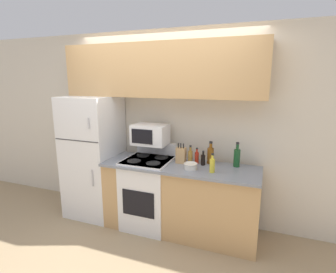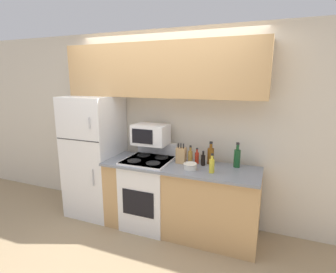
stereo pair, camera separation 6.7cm
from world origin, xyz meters
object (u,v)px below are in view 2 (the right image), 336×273
(bottle_hot_sauce, at_px, (197,157))
(stove, at_px, (149,191))
(bowl, at_px, (190,166))
(microwave, at_px, (151,134))
(refrigerator, at_px, (95,156))
(bottle_cooking_spray, at_px, (212,165))
(bottle_soy_sauce, at_px, (203,160))
(knife_block, at_px, (181,155))
(bottle_whiskey, at_px, (211,155))
(bottle_vinegar, at_px, (190,157))
(bottle_wine_green, at_px, (237,158))

(bottle_hot_sauce, bearing_deg, stove, -167.29)
(bowl, height_order, bottle_hot_sauce, bottle_hot_sauce)
(bowl, xyz_separation_m, bottle_hot_sauce, (0.01, 0.24, 0.04))
(microwave, bearing_deg, refrigerator, -173.99)
(bottle_cooking_spray, bearing_deg, bottle_soy_sauce, 125.74)
(knife_block, xyz_separation_m, bottle_whiskey, (0.35, 0.11, 0.01))
(bottle_hot_sauce, relative_size, bottle_cooking_spray, 0.91)
(bottle_hot_sauce, bearing_deg, bottle_whiskey, 21.00)
(bottle_vinegar, xyz_separation_m, bottle_soy_sauce, (0.15, 0.03, -0.02))
(bowl, xyz_separation_m, bottle_cooking_spray, (0.25, -0.01, 0.05))
(refrigerator, height_order, knife_block, refrigerator)
(bottle_hot_sauce, bearing_deg, bottle_cooking_spray, -45.87)
(bowl, relative_size, bottle_cooking_spray, 0.73)
(microwave, bearing_deg, bottle_hot_sauce, 0.14)
(bottle_whiskey, distance_m, bottle_cooking_spray, 0.32)
(refrigerator, xyz_separation_m, microwave, (0.84, 0.09, 0.36))
(bowl, distance_m, bottle_whiskey, 0.35)
(bottle_whiskey, relative_size, bottle_cooking_spray, 1.27)
(stove, height_order, bottle_soy_sauce, stove)
(knife_block, distance_m, bottle_vinegar, 0.13)
(bottle_whiskey, bearing_deg, stove, -165.52)
(refrigerator, relative_size, microwave, 3.76)
(stove, relative_size, bottle_soy_sauce, 5.96)
(bowl, distance_m, bottle_hot_sauce, 0.24)
(refrigerator, height_order, bottle_hot_sauce, refrigerator)
(bottle_wine_green, distance_m, bottle_vinegar, 0.56)
(stove, height_order, bottle_hot_sauce, bottle_hot_sauce)
(bowl, distance_m, bottle_soy_sauce, 0.23)
(bowl, bearing_deg, bottle_wine_green, 30.51)
(knife_block, xyz_separation_m, bottle_hot_sauce, (0.19, 0.05, -0.02))
(bottle_wine_green, relative_size, bottle_whiskey, 1.07)
(bottle_hot_sauce, relative_size, bottle_whiskey, 0.71)
(microwave, bearing_deg, bottle_vinegar, -6.73)
(bottle_wine_green, height_order, bottle_cooking_spray, bottle_wine_green)
(stove, bearing_deg, bottle_whiskey, 14.48)
(knife_block, bearing_deg, bowl, -46.12)
(bowl, xyz_separation_m, bottle_whiskey, (0.17, 0.30, 0.07))
(microwave, relative_size, bowl, 2.79)
(stove, relative_size, microwave, 2.39)
(knife_block, height_order, bottle_wine_green, bottle_wine_green)
(bottle_vinegar, bearing_deg, bottle_wine_green, 12.50)
(stove, xyz_separation_m, microwave, (-0.03, 0.13, 0.74))
(refrigerator, relative_size, bottle_whiskey, 6.03)
(refrigerator, distance_m, bottle_hot_sauce, 1.48)
(refrigerator, distance_m, bottle_soy_sauce, 1.57)
(microwave, distance_m, bottle_soy_sauce, 0.76)
(microwave, xyz_separation_m, bottle_whiskey, (0.79, 0.06, -0.21))
(bowl, relative_size, bottle_whiskey, 0.58)
(bottle_cooking_spray, bearing_deg, stove, 172.31)
(stove, distance_m, knife_block, 0.67)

